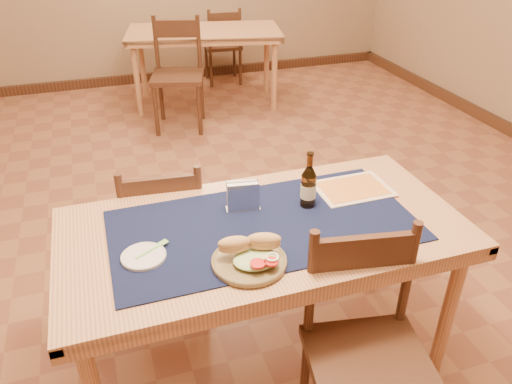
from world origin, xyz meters
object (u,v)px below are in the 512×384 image
object	(u,v)px
napkin_holder	(243,197)
sandwich_plate	(251,256)
beer_bottle	(308,186)
chair_main_near	(367,352)
main_table	(264,243)
back_table	(204,38)
chair_main_far	(165,230)

from	to	relation	value
napkin_holder	sandwich_plate	bearing A→B (deg)	-102.69
sandwich_plate	beer_bottle	size ratio (longest dim) A/B	1.10
chair_main_near	main_table	bearing A→B (deg)	114.29
main_table	back_table	size ratio (longest dim) A/B	0.99
main_table	chair_main_far	xyz separation A→B (m)	(-0.34, 0.53, -0.22)
chair_main_near	sandwich_plate	bearing A→B (deg)	140.81
chair_main_far	napkin_holder	xyz separation A→B (m)	(0.29, -0.39, 0.37)
main_table	beer_bottle	xyz separation A→B (m)	(0.22, 0.08, 0.18)
beer_bottle	napkin_holder	world-z (taller)	beer_bottle
chair_main_far	sandwich_plate	size ratio (longest dim) A/B	3.18
sandwich_plate	chair_main_near	bearing A→B (deg)	-39.19
beer_bottle	sandwich_plate	bearing A→B (deg)	-139.68
chair_main_far	sandwich_plate	xyz separation A→B (m)	(0.21, -0.74, 0.34)
chair_main_near	napkin_holder	size ratio (longest dim) A/B	6.22
chair_main_near	beer_bottle	world-z (taller)	beer_bottle
chair_main_near	napkin_holder	distance (m)	0.76
main_table	chair_main_near	distance (m)	0.57
napkin_holder	back_table	bearing A→B (deg)	79.66
chair_main_far	beer_bottle	bearing A→B (deg)	-39.05
main_table	napkin_holder	world-z (taller)	napkin_holder
main_table	chair_main_far	bearing A→B (deg)	122.27
main_table	napkin_holder	bearing A→B (deg)	107.50
beer_bottle	napkin_holder	size ratio (longest dim) A/B	1.66
main_table	sandwich_plate	world-z (taller)	sandwich_plate
main_table	back_table	world-z (taller)	same
main_table	back_table	bearing A→B (deg)	80.79
chair_main_far	beer_bottle	size ratio (longest dim) A/B	3.52
beer_bottle	napkin_holder	distance (m)	0.27
beer_bottle	chair_main_far	bearing A→B (deg)	140.95
back_table	main_table	bearing A→B (deg)	-99.21
chair_main_far	beer_bottle	world-z (taller)	beer_bottle
chair_main_far	main_table	bearing A→B (deg)	-57.73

